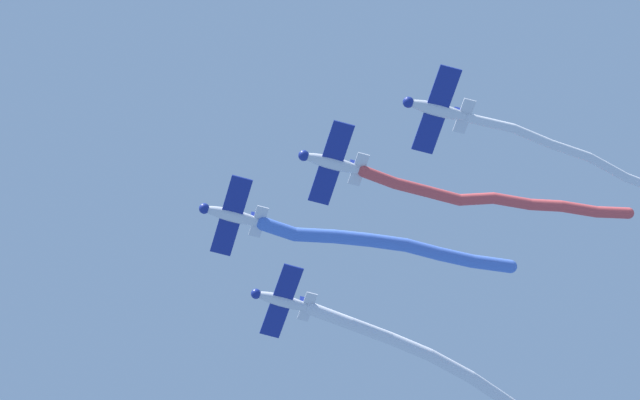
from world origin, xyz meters
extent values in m
ellipsoid|color=silver|center=(2.15, -1.54, 74.28)|extent=(1.93, 4.25, 0.85)
sphere|color=navy|center=(1.62, 0.38, 74.28)|extent=(0.89, 0.89, 0.72)
ellipsoid|color=#1E2847|center=(2.01, -1.04, 74.60)|extent=(0.82, 1.16, 0.45)
cube|color=navy|center=(2.11, -1.40, 74.16)|extent=(6.22, 2.98, 0.11)
cube|color=silver|center=(2.61, -3.23, 74.35)|extent=(2.50, 1.40, 0.09)
cube|color=navy|center=(2.59, -3.15, 74.80)|extent=(0.36, 0.94, 1.18)
cylinder|color=#4C75DB|center=(3.09, -4.60, 74.23)|extent=(1.67, 2.44, 0.95)
cylinder|color=#4C75DB|center=(3.67, -7.01, 74.44)|extent=(1.69, 2.89, 1.74)
cylinder|color=#4C75DB|center=(4.07, -9.54, 74.81)|extent=(1.73, 2.58, 1.62)
cylinder|color=#4C75DB|center=(4.57, -12.02, 75.14)|extent=(1.84, 2.82, 1.62)
cylinder|color=#4C75DB|center=(5.19, -14.47, 75.32)|extent=(1.57, 2.58, 0.95)
cylinder|color=#4C75DB|center=(5.87, -16.80, 75.43)|extent=(1.85, 2.63, 1.41)
cylinder|color=#4C75DB|center=(6.52, -19.37, 75.72)|extent=(1.86, 3.00, 1.62)
sphere|color=#4C75DB|center=(2.70, -3.55, 74.23)|extent=(0.94, 0.94, 0.94)
sphere|color=#4C75DB|center=(3.48, -5.66, 74.23)|extent=(0.94, 0.94, 0.94)
sphere|color=#4C75DB|center=(3.86, -8.36, 74.66)|extent=(0.94, 0.94, 0.94)
sphere|color=#4C75DB|center=(4.28, -10.73, 74.97)|extent=(0.94, 0.94, 0.94)
sphere|color=#4C75DB|center=(4.85, -13.31, 75.32)|extent=(0.94, 0.94, 0.94)
sphere|color=#4C75DB|center=(5.52, -15.63, 75.32)|extent=(0.94, 0.94, 0.94)
sphere|color=#4C75DB|center=(6.22, -17.98, 75.55)|extent=(0.94, 0.94, 0.94)
sphere|color=#4C75DB|center=(6.82, -20.75, 75.90)|extent=(0.94, 0.94, 0.94)
ellipsoid|color=silver|center=(-1.93, -8.12, 74.28)|extent=(1.92, 4.25, 0.85)
sphere|color=navy|center=(-2.45, -6.20, 74.28)|extent=(0.89, 0.89, 0.72)
ellipsoid|color=#1E2847|center=(-2.06, -7.62, 74.60)|extent=(0.82, 1.16, 0.45)
cube|color=navy|center=(-1.96, -7.98, 74.16)|extent=(6.22, 2.97, 0.11)
cube|color=silver|center=(-1.46, -9.81, 74.35)|extent=(2.49, 1.39, 0.09)
cube|color=navy|center=(-1.49, -9.73, 74.80)|extent=(0.36, 0.94, 1.18)
cylinder|color=#DB4C4C|center=(-0.95, -11.17, 74.25)|extent=(1.62, 2.38, 0.86)
cylinder|color=#DB4C4C|center=(-0.11, -13.42, 74.43)|extent=(1.78, 2.67, 1.31)
cylinder|color=#DB4C4C|center=(0.59, -15.63, 74.63)|extent=(1.45, 2.24, 0.96)
cylinder|color=#DB4C4C|center=(0.99, -17.81, 75.02)|extent=(1.14, 2.59, 1.61)
cylinder|color=#DB4C4C|center=(1.35, -20.28, 75.43)|extent=(1.45, 2.72, 1.08)
cylinder|color=#DB4C4C|center=(1.66, -22.61, 75.51)|extent=(1.07, 2.14, 0.99)
cylinder|color=#DB4C4C|center=(1.94, -24.90, 75.57)|extent=(1.37, 2.62, 1.01)
cylinder|color=#DB4C4C|center=(2.27, -27.27, 75.74)|extent=(1.29, 2.37, 1.33)
sphere|color=#DB4C4C|center=(-1.38, -10.13, 74.23)|extent=(0.78, 0.78, 0.78)
sphere|color=#DB4C4C|center=(-0.52, -12.21, 74.27)|extent=(0.78, 0.78, 0.78)
sphere|color=#DB4C4C|center=(0.29, -14.62, 74.59)|extent=(0.78, 0.78, 0.78)
sphere|color=#DB4C4C|center=(0.89, -16.63, 74.68)|extent=(0.78, 0.78, 0.78)
sphere|color=#DB4C4C|center=(1.09, -19.00, 75.36)|extent=(0.78, 0.78, 0.78)
sphere|color=#DB4C4C|center=(1.60, -21.56, 75.49)|extent=(0.78, 0.78, 0.78)
sphere|color=#DB4C4C|center=(1.71, -23.66, 75.52)|extent=(0.78, 0.78, 0.78)
sphere|color=#DB4C4C|center=(2.17, -26.13, 75.62)|extent=(0.78, 0.78, 0.78)
sphere|color=#DB4C4C|center=(2.37, -28.40, 75.85)|extent=(0.78, 0.78, 0.78)
ellipsoid|color=silver|center=(9.12, -4.90, 74.58)|extent=(2.01, 4.24, 0.85)
sphere|color=navy|center=(8.55, -2.99, 74.58)|extent=(0.90, 0.90, 0.72)
ellipsoid|color=#1E2847|center=(8.97, -4.40, 74.90)|extent=(0.84, 1.16, 0.45)
cube|color=navy|center=(9.08, -4.76, 74.46)|extent=(6.22, 3.10, 0.11)
cube|color=silver|center=(9.62, -6.58, 74.65)|extent=(2.50, 1.44, 0.09)
cube|color=navy|center=(9.60, -6.50, 75.10)|extent=(0.38, 0.94, 1.18)
cylinder|color=white|center=(10.23, -8.24, 74.44)|extent=(2.02, 3.01, 1.21)
cylinder|color=white|center=(11.47, -11.05, 74.48)|extent=(2.38, 3.33, 1.28)
cylinder|color=white|center=(12.76, -13.93, 74.45)|extent=(2.19, 3.18, 1.39)
cylinder|color=white|center=(14.21, -16.87, 74.17)|extent=(2.64, 3.51, 1.26)
cylinder|color=white|center=(16.11, -19.63, 74.18)|extent=(2.86, 3.03, 1.26)
sphere|color=white|center=(9.72, -6.90, 74.53)|extent=(0.90, 0.90, 0.90)
sphere|color=white|center=(10.75, -9.58, 74.35)|extent=(0.90, 0.90, 0.90)
sphere|color=white|center=(12.18, -12.51, 74.60)|extent=(0.90, 0.90, 0.90)
sphere|color=white|center=(13.34, -15.34, 74.29)|extent=(0.90, 0.90, 0.90)
sphere|color=white|center=(15.08, -18.40, 74.04)|extent=(0.90, 0.90, 0.90)
sphere|color=white|center=(17.13, -20.85, 74.32)|extent=(0.90, 0.90, 0.90)
ellipsoid|color=silver|center=(-6.00, -14.70, 73.98)|extent=(1.87, 4.25, 0.85)
sphere|color=navy|center=(-6.50, -12.77, 73.98)|extent=(0.88, 0.88, 0.72)
ellipsoid|color=#1E2847|center=(-6.13, -14.20, 74.30)|extent=(0.81, 1.15, 0.45)
cube|color=navy|center=(-6.04, -14.56, 73.86)|extent=(6.23, 2.89, 0.11)
cube|color=silver|center=(-5.56, -16.40, 74.05)|extent=(2.49, 1.36, 0.09)
cube|color=navy|center=(-5.58, -16.32, 74.50)|extent=(0.35, 0.95, 1.18)
cylinder|color=white|center=(-5.14, -18.15, 73.96)|extent=(1.32, 2.99, 0.70)
cylinder|color=white|center=(-4.26, -20.85, 73.95)|extent=(1.66, 2.78, 0.70)
cylinder|color=white|center=(-3.16, -23.46, 74.17)|extent=(1.88, 2.92, 1.29)
cylinder|color=white|center=(-1.87, -26.11, 74.41)|extent=(1.99, 2.92, 0.66)
sphere|color=white|center=(-5.48, -16.72, 73.93)|extent=(0.60, 0.60, 0.60)
sphere|color=white|center=(-4.79, -19.57, 73.98)|extent=(0.60, 0.60, 0.60)
sphere|color=white|center=(-3.73, -22.12, 73.92)|extent=(0.60, 0.60, 0.60)
sphere|color=white|center=(-2.59, -24.79, 74.43)|extent=(0.60, 0.60, 0.60)
sphere|color=white|center=(-1.15, -27.43, 74.39)|extent=(0.60, 0.60, 0.60)
camera|label=1|loc=(-38.04, -6.64, 4.18)|focal=67.95mm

